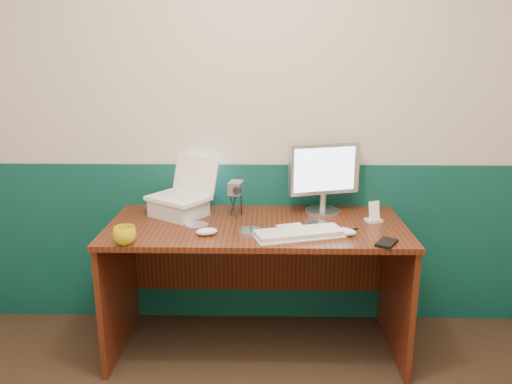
{
  "coord_description": "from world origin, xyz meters",
  "views": [
    {
      "loc": [
        0.12,
        -1.17,
        1.63
      ],
      "look_at": [
        0.07,
        1.23,
        0.97
      ],
      "focal_mm": 35.0,
      "sensor_mm": 36.0,
      "label": 1
    }
  ],
  "objects_px": {
    "keyboard": "(299,234)",
    "camcorder": "(236,201)",
    "laptop": "(177,177)",
    "mug": "(125,235)",
    "monitor": "(324,178)",
    "desk": "(257,287)"
  },
  "relations": [
    {
      "from": "desk",
      "to": "camcorder",
      "type": "relative_size",
      "value": 9.04
    },
    {
      "from": "keyboard",
      "to": "monitor",
      "type": "bearing_deg",
      "value": 52.06
    },
    {
      "from": "monitor",
      "to": "mug",
      "type": "relative_size",
      "value": 3.68
    },
    {
      "from": "mug",
      "to": "camcorder",
      "type": "bearing_deg",
      "value": 40.96
    },
    {
      "from": "keyboard",
      "to": "camcorder",
      "type": "distance_m",
      "value": 0.47
    },
    {
      "from": "mug",
      "to": "camcorder",
      "type": "relative_size",
      "value": 0.63
    },
    {
      "from": "desk",
      "to": "monitor",
      "type": "xyz_separation_m",
      "value": [
        0.38,
        0.21,
        0.58
      ]
    },
    {
      "from": "laptop",
      "to": "keyboard",
      "type": "distance_m",
      "value": 0.77
    },
    {
      "from": "laptop",
      "to": "monitor",
      "type": "relative_size",
      "value": 0.76
    },
    {
      "from": "desk",
      "to": "keyboard",
      "type": "relative_size",
      "value": 3.65
    },
    {
      "from": "camcorder",
      "to": "keyboard",
      "type": "bearing_deg",
      "value": -34.3
    },
    {
      "from": "monitor",
      "to": "keyboard",
      "type": "height_order",
      "value": "monitor"
    },
    {
      "from": "desk",
      "to": "laptop",
      "type": "bearing_deg",
      "value": 162.9
    },
    {
      "from": "laptop",
      "to": "camcorder",
      "type": "height_order",
      "value": "laptop"
    },
    {
      "from": "monitor",
      "to": "mug",
      "type": "distance_m",
      "value": 1.15
    },
    {
      "from": "desk",
      "to": "camcorder",
      "type": "bearing_deg",
      "value": 131.85
    },
    {
      "from": "desk",
      "to": "monitor",
      "type": "bearing_deg",
      "value": 29.41
    },
    {
      "from": "laptop",
      "to": "mug",
      "type": "height_order",
      "value": "laptop"
    },
    {
      "from": "desk",
      "to": "laptop",
      "type": "relative_size",
      "value": 5.14
    },
    {
      "from": "laptop",
      "to": "monitor",
      "type": "bearing_deg",
      "value": 40.16
    },
    {
      "from": "keyboard",
      "to": "camcorder",
      "type": "relative_size",
      "value": 2.47
    },
    {
      "from": "mug",
      "to": "camcorder",
      "type": "distance_m",
      "value": 0.68
    }
  ]
}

